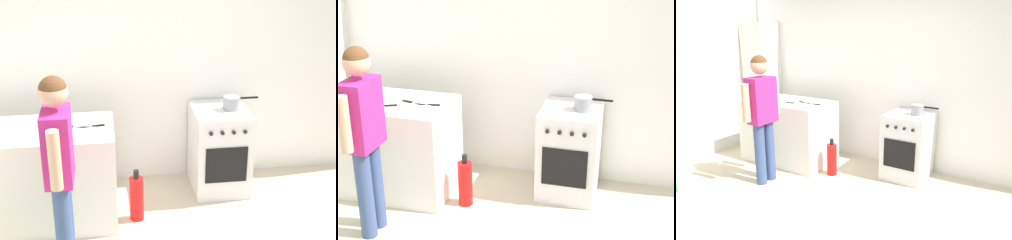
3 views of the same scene
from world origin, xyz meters
The scene contains 9 objects.
back_wall centered at (0.00, 1.95, 1.30)m, with size 6.00×0.10×2.60m, color white.
counter_unit centered at (-1.35, 1.20, 0.45)m, with size 1.30×0.70×0.90m, color silver.
oven_left centered at (0.35, 1.58, 0.43)m, with size 0.54×0.62×0.85m.
pot centered at (0.45, 1.57, 0.92)m, with size 0.34×0.16×0.13m.
knife_chef centered at (-1.27, 1.05, 0.90)m, with size 0.30×0.15×0.01m.
knife_carving centered at (-1.00, 1.20, 0.90)m, with size 0.33×0.11×0.01m.
knife_utility centered at (-0.89, 1.20, 0.90)m, with size 0.25×0.06×0.01m.
person centered at (-1.12, 0.49, 0.94)m, with size 0.21×0.57×1.59m.
fire_extinguisher centered at (-0.52, 1.10, 0.22)m, with size 0.13×0.13×0.50m.
Camera 1 is at (-0.79, -2.95, 2.65)m, focal length 55.00 mm.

